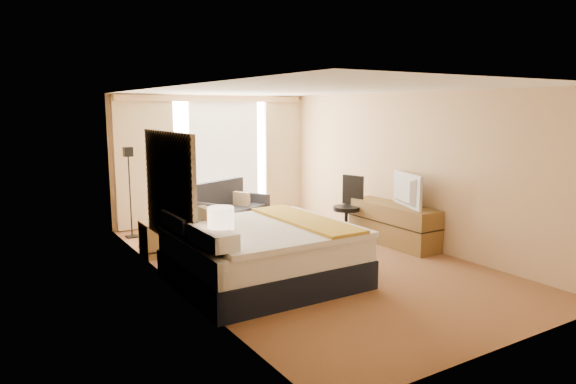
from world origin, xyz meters
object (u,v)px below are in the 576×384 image
bed (262,253)px  loveseat (229,213)px  nightstand_left (223,283)px  nightstand_right (157,238)px  television (402,190)px  desk_chair (348,210)px  lamp_left (221,220)px  lamp_right (158,195)px  media_dresser (393,224)px  floor_lamp (129,174)px

bed → loveseat: (0.95, 3.06, -0.10)m
bed → nightstand_left: bearing=-149.2°
nightstand_right → loveseat: 2.05m
nightstand_left → television: (3.65, 0.81, 0.71)m
desk_chair → lamp_left: bearing=-167.4°
loveseat → desk_chair: desk_chair is taller
nightstand_right → loveseat: bearing=30.6°
bed → lamp_right: lamp_right is taller
nightstand_left → desk_chair: (3.35, 1.85, 0.22)m
bed → loveseat: bed is taller
media_dresser → loveseat: loveseat is taller
lamp_left → television: 3.75m
nightstand_right → bed: size_ratio=0.24×
nightstand_right → lamp_right: (0.05, 0.02, 0.70)m
nightstand_left → nightstand_right: (0.00, 2.50, 0.00)m
bed → desk_chair: 2.89m
nightstand_right → desk_chair: size_ratio=0.49×
bed → desk_chair: desk_chair is taller
loveseat → nightstand_left: bearing=-140.5°
nightstand_right → lamp_left: size_ratio=0.84×
nightstand_left → lamp_left: (-0.01, -0.01, 0.78)m
media_dresser → television: television is taller
television → floor_lamp: bearing=69.4°
nightstand_right → loveseat: loveseat is taller
lamp_right → desk_chair: bearing=-11.4°
loveseat → lamp_right: (-1.71, -1.02, 0.67)m
media_dresser → nightstand_right: bearing=158.6°
lamp_left → television: (3.66, 0.82, -0.07)m
media_dresser → bed: bed is taller
media_dresser → lamp_right: size_ratio=3.25×
lamp_left → loveseat: bearing=63.5°
floor_lamp → lamp_left: bearing=-89.7°
bed → lamp_right: bearing=110.4°
media_dresser → lamp_right: lamp_right is taller
nightstand_right → lamp_left: lamp_left is taller
nightstand_left → desk_chair: bearing=28.9°
nightstand_left → lamp_left: size_ratio=0.84×
nightstand_right → television: 4.08m
lamp_left → television: television is taller
bed → floor_lamp: (-0.84, 3.41, 0.76)m
media_dresser → desk_chair: 0.89m
nightstand_right → media_dresser: media_dresser is taller
nightstand_left → television: size_ratio=0.56×
desk_chair → lamp_right: size_ratio=2.02×
lamp_left → lamp_right: size_ratio=1.17×
lamp_left → lamp_right: bearing=88.6°
desk_chair → loveseat: bearing=116.9°
media_dresser → desk_chair: desk_chair is taller
nightstand_right → bed: bearing=-68.2°
nightstand_left → loveseat: bearing=63.6°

